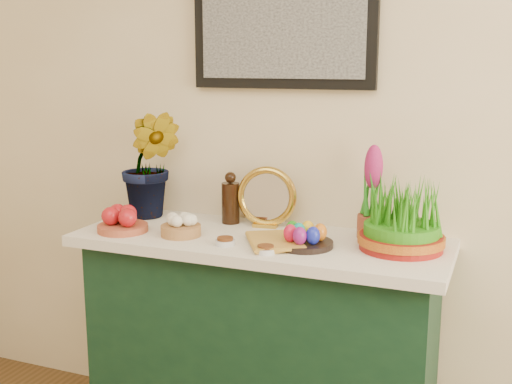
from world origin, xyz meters
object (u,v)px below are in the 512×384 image
(sideboard, at_px, (261,351))
(hyacinth_green, at_px, (150,147))
(wheatgrass_sabzeh, at_px, (402,219))
(mirror, at_px, (267,198))
(book, at_px, (250,241))

(sideboard, relative_size, hyacinth_green, 2.18)
(hyacinth_green, height_order, wheatgrass_sabzeh, hyacinth_green)
(sideboard, distance_m, mirror, 0.60)
(mirror, height_order, wheatgrass_sabzeh, wheatgrass_sabzeh)
(sideboard, xyz_separation_m, wheatgrass_sabzeh, (0.52, 0.03, 0.57))
(hyacinth_green, relative_size, mirror, 2.42)
(mirror, relative_size, book, 1.02)
(mirror, bearing_deg, hyacinth_green, -175.79)
(hyacinth_green, distance_m, wheatgrass_sabzeh, 1.07)
(mirror, height_order, book, mirror)
(book, bearing_deg, hyacinth_green, 125.57)
(mirror, bearing_deg, book, -81.34)
(wheatgrass_sabzeh, bearing_deg, sideboard, -177.13)
(book, bearing_deg, mirror, 68.47)
(mirror, distance_m, wheatgrass_sabzeh, 0.56)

